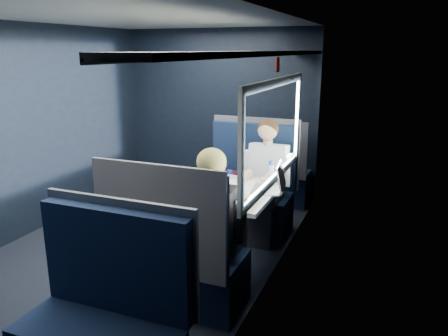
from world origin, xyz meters
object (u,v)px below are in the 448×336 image
at_px(laptop, 274,183).
at_px(bottle_small, 271,173).
at_px(seat_bay_near, 247,194).
at_px(table, 237,199).
at_px(seat_bay_far, 177,260).
at_px(cup, 278,177).
at_px(man, 265,175).
at_px(seat_row_front, 270,174).
at_px(seat_row_back, 105,328).
at_px(woman, 214,220).

distance_m(laptop, bottle_small, 0.24).
height_order(seat_bay_near, laptop, seat_bay_near).
distance_m(table, seat_bay_far, 0.93).
relative_size(bottle_small, cup, 2.37).
bearing_deg(man, seat_row_front, 102.83).
distance_m(seat_row_back, laptop, 2.03).
xyz_separation_m(table, seat_bay_near, (-0.19, 0.87, -0.24)).
distance_m(seat_row_back, man, 2.53).
bearing_deg(laptop, woman, -106.33).
distance_m(man, bottle_small, 0.40).
relative_size(table, laptop, 2.54).
relative_size(seat_row_back, bottle_small, 5.09).
relative_size(seat_bay_far, bottle_small, 5.53).
height_order(seat_row_front, cup, seat_row_front).
relative_size(seat_bay_near, seat_row_back, 1.09).
bearing_deg(seat_row_back, seat_bay_far, 90.00).
bearing_deg(laptop, seat_row_front, 106.53).
bearing_deg(seat_row_front, laptop, -73.47).
height_order(seat_bay_near, bottle_small, seat_bay_near).
bearing_deg(seat_row_back, woman, 77.07).
distance_m(woman, cup, 1.17).
bearing_deg(bottle_small, man, 113.56).
bearing_deg(man, seat_row_back, -95.72).
bearing_deg(bottle_small, seat_bay_near, 128.47).
bearing_deg(seat_row_back, seat_bay_near, 90.23).
bearing_deg(bottle_small, table, -121.89).
bearing_deg(seat_row_back, cup, 78.41).
distance_m(seat_bay_far, seat_row_front, 2.67).
bearing_deg(woman, seat_bay_near, 99.38).
relative_size(table, bottle_small, 4.39).
bearing_deg(woman, table, 95.45).
bearing_deg(seat_row_front, cup, -71.32).
relative_size(seat_bay_near, man, 0.95).
height_order(seat_bay_far, woman, woman).
relative_size(seat_bay_far, seat_row_back, 1.09).
distance_m(seat_bay_far, man, 1.62).
relative_size(seat_bay_far, woman, 0.95).
bearing_deg(seat_row_back, seat_row_front, 90.00).
relative_size(table, woman, 0.76).
relative_size(seat_bay_near, cup, 13.13).
relative_size(seat_row_front, man, 0.88).
height_order(seat_bay_far, bottle_small, seat_bay_far).
distance_m(seat_row_back, bottle_small, 2.23).
height_order(seat_row_front, man, man).
relative_size(table, seat_bay_near, 0.79).
distance_m(seat_row_back, woman, 1.16).
bearing_deg(man, table, -95.52).
height_order(table, seat_bay_near, seat_bay_near).
distance_m(seat_bay_near, seat_bay_far, 1.75).
xyz_separation_m(man, bottle_small, (0.15, -0.35, 0.12)).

